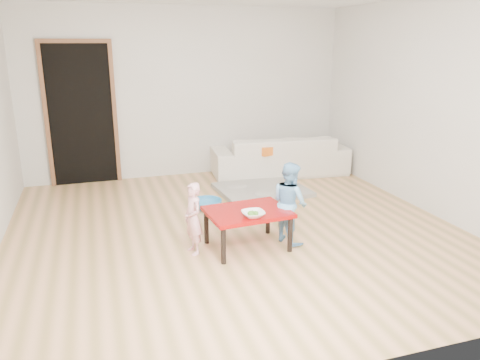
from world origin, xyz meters
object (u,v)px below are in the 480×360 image
bowl (253,214)px  child_blue (290,203)px  child_pink (193,219)px  sofa (279,155)px  red_table (247,229)px  basin (207,204)px

bowl → child_blue: size_ratio=0.26×
child_pink → child_blue: size_ratio=0.85×
sofa → red_table: bearing=66.7°
sofa → basin: (-1.53, -1.29, -0.25)m
sofa → basin: sofa is taller
child_blue → basin: (-0.61, 1.24, -0.38)m
basin → sofa: bearing=40.1°
bowl → sofa: bearing=62.9°
red_table → basin: size_ratio=2.12×
child_blue → basin: child_blue is taller
bowl → child_pink: child_pink is taller
red_table → basin: red_table is taller
basin → child_blue: bearing=-64.0°
child_blue → basin: bearing=13.4°
red_table → bowl: bearing=-91.4°
sofa → bowl: 3.08m
sofa → child_blue: (-0.92, -2.53, 0.12)m
red_table → basin: 1.28m
sofa → red_table: 2.91m
sofa → child_blue: 2.69m
red_table → child_pink: 0.59m
sofa → basin: 2.01m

